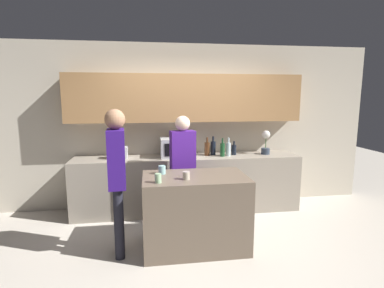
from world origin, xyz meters
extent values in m
plane|color=beige|center=(0.00, 0.00, 0.00)|extent=(14.00, 14.00, 0.00)
cube|color=beige|center=(0.00, 1.74, 1.35)|extent=(6.40, 0.08, 2.70)
cube|color=#A37547|center=(0.00, 1.54, 1.83)|extent=(3.74, 0.32, 0.75)
cube|color=gray|center=(0.00, 1.39, 0.45)|extent=(3.60, 0.62, 0.90)
cube|color=brown|center=(-0.07, 0.18, 0.45)|extent=(1.25, 0.75, 0.91)
cube|color=#B7BABC|center=(-0.17, 1.39, 1.05)|extent=(0.52, 0.38, 0.30)
cube|color=black|center=(-0.22, 1.19, 1.05)|extent=(0.31, 0.01, 0.19)
cube|color=silver|center=(-1.07, 1.39, 0.99)|extent=(0.26, 0.16, 0.18)
cube|color=black|center=(-1.12, 1.39, 1.08)|extent=(0.02, 0.11, 0.01)
cube|color=black|center=(-1.02, 1.39, 1.08)|extent=(0.02, 0.11, 0.01)
cylinder|color=#333D4C|center=(1.30, 1.39, 0.95)|extent=(0.14, 0.14, 0.10)
cylinder|color=#38662D|center=(1.30, 1.39, 1.09)|extent=(0.01, 0.01, 0.18)
sphere|color=silver|center=(1.30, 1.39, 1.23)|extent=(0.13, 0.13, 0.13)
cylinder|color=#472814|center=(0.32, 1.41, 1.01)|extent=(0.09, 0.09, 0.22)
cylinder|color=#472814|center=(0.32, 1.41, 1.16)|extent=(0.03, 0.03, 0.08)
cylinder|color=black|center=(0.43, 1.46, 1.01)|extent=(0.09, 0.09, 0.22)
cylinder|color=black|center=(0.43, 1.46, 1.16)|extent=(0.03, 0.03, 0.09)
cylinder|color=#194723|center=(0.55, 1.31, 1.01)|extent=(0.07, 0.07, 0.21)
cylinder|color=#194723|center=(0.55, 1.31, 1.16)|extent=(0.03, 0.03, 0.08)
cylinder|color=silver|center=(0.66, 1.34, 1.01)|extent=(0.07, 0.07, 0.21)
cylinder|color=silver|center=(0.66, 1.34, 1.16)|extent=(0.03, 0.03, 0.08)
cylinder|color=black|center=(0.77, 1.41, 0.98)|extent=(0.08, 0.08, 0.16)
cylinder|color=black|center=(0.77, 1.41, 1.10)|extent=(0.03, 0.03, 0.06)
cylinder|color=#BAAF99|center=(-0.20, 0.04, 0.96)|extent=(0.08, 0.08, 0.09)
cylinder|color=#9AC595|center=(-0.52, -0.04, 0.96)|extent=(0.07, 0.07, 0.10)
cylinder|color=#8DC0BB|center=(-0.46, 0.33, 0.96)|extent=(0.09, 0.09, 0.10)
cylinder|color=black|center=(-0.07, 0.82, 0.39)|extent=(0.11, 0.11, 0.77)
cylinder|color=black|center=(-0.23, 0.80, 0.39)|extent=(0.11, 0.11, 0.77)
cube|color=#471C88|center=(-0.15, 0.81, 1.08)|extent=(0.36, 0.23, 0.61)
sphere|color=beige|center=(-0.15, 0.81, 1.49)|extent=(0.21, 0.21, 0.21)
cylinder|color=black|center=(-0.98, 0.19, 0.42)|extent=(0.11, 0.11, 0.83)
cylinder|color=black|center=(-0.97, 0.03, 0.42)|extent=(0.11, 0.11, 0.83)
cube|color=navy|center=(-0.98, 0.11, 1.16)|extent=(0.21, 0.35, 0.66)
sphere|color=#9E7051|center=(-0.98, 0.11, 1.61)|extent=(0.23, 0.23, 0.23)
camera|label=1|loc=(-0.61, -3.27, 1.87)|focal=28.00mm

